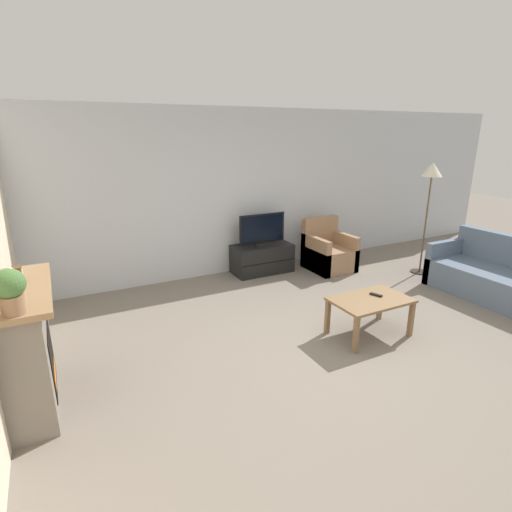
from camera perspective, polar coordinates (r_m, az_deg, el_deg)
The scene contains 12 objects.
ground_plane at distance 4.79m, azimuth 13.30°, elevation -12.12°, with size 24.00×24.00×0.00m, color slate.
wall_back at distance 6.75m, azimuth -2.45°, elevation 9.07°, with size 12.00×0.06×2.70m.
fireplace at distance 4.03m, azimuth -29.89°, elevation -11.11°, with size 0.46×1.28×1.09m.
mantel_vase_left at distance 3.42m, azimuth -31.43°, elevation -3.91°, with size 0.11×0.11×0.30m.
mantel_clock at distance 3.93m, azimuth -30.91°, elevation -2.33°, with size 0.08×0.11×0.15m.
potted_plant at distance 3.25m, azimuth -31.70°, elevation -4.05°, with size 0.21×0.21×0.33m.
tv_stand at distance 6.83m, azimuth 0.87°, elevation -0.36°, with size 1.01×0.51×0.48m.
tv at distance 6.70m, azimuth 0.90°, elevation 3.64°, with size 0.83×0.18×0.54m.
armchair at distance 7.10m, azimuth 10.25°, elevation 0.42°, with size 0.70×0.76×0.88m.
coffee_table at distance 4.88m, azimuth 16.02°, elevation -6.57°, with size 0.91×0.58×0.46m.
remote at distance 4.96m, azimuth 16.77°, elevation -5.33°, with size 0.09×0.15×0.02m.
floor_lamp at distance 7.12m, azimuth 23.77°, elevation 10.12°, with size 0.32×0.32×1.85m.
Camera 1 is at (-2.82, -3.10, 2.32)m, focal length 28.00 mm.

